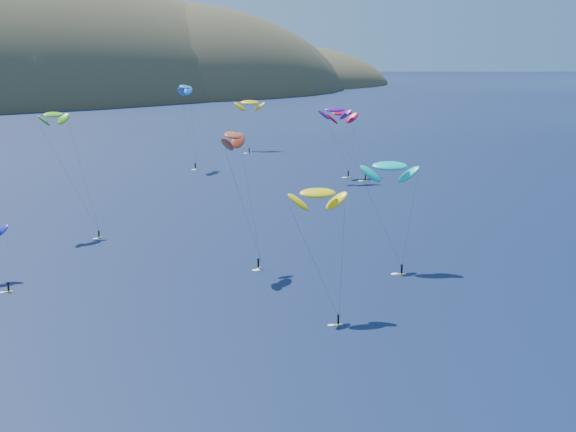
# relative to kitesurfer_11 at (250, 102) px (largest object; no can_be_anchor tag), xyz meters

# --- Properties ---
(kitesurfer_2) EXTENTS (9.22, 12.00, 20.04)m
(kitesurfer_2) POSITION_rel_kitesurfer_11_xyz_m (-79.53, -162.52, 0.54)
(kitesurfer_2) COLOR #C3E919
(kitesurfer_2) RESTS_ON ground
(kitesurfer_3) EXTENTS (9.16, 14.77, 26.61)m
(kitesurfer_3) POSITION_rel_kitesurfer_11_xyz_m (-97.81, -91.37, 7.40)
(kitesurfer_3) COLOR #C3E919
(kitesurfer_3) RESTS_ON ground
(kitesurfer_4) EXTENTS (9.25, 10.83, 27.76)m
(kitesurfer_4) POSITION_rel_kitesurfer_11_xyz_m (-38.34, -27.15, 8.07)
(kitesurfer_4) COLOR #C3E919
(kitesurfer_4) RESTS_ON ground
(kitesurfer_5) EXTENTS (10.48, 12.75, 20.57)m
(kitesurfer_5) POSITION_rel_kitesurfer_11_xyz_m (-54.64, -148.65, 0.69)
(kitesurfer_5) COLOR #C3E919
(kitesurfer_5) RESTS_ON ground
(kitesurfer_6) EXTENTS (12.02, 11.19, 22.81)m
(kitesurfer_6) POSITION_rel_kitesurfer_11_xyz_m (-11.81, -71.01, 3.06)
(kitesurfer_6) COLOR #C3E919
(kitesurfer_6) RESTS_ON ground
(kitesurfer_8) EXTENTS (10.51, 8.38, 21.29)m
(kitesurfer_8) POSITION_rel_kitesurfer_11_xyz_m (-4.83, -64.95, 1.27)
(kitesurfer_8) COLOR #C3E919
(kitesurfer_8) RESTS_ON ground
(kitesurfer_9) EXTENTS (8.67, 9.65, 25.76)m
(kitesurfer_9) POSITION_rel_kitesurfer_11_xyz_m (-78.89, -134.90, 6.26)
(kitesurfer_9) COLOR #C3E919
(kitesurfer_9) RESTS_ON ground
(kitesurfer_11) EXTENTS (12.86, 16.43, 20.10)m
(kitesurfer_11) POSITION_rel_kitesurfer_11_xyz_m (0.00, 0.00, 0.00)
(kitesurfer_11) COLOR #C3E919
(kitesurfer_11) RESTS_ON ground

